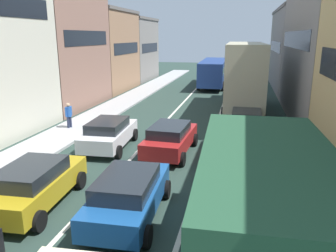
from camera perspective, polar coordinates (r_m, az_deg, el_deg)
sidewalk_left at (r=24.99m, az=-11.06°, el=2.15°), size 2.60×64.00×0.14m
lane_stripe_left at (r=23.48m, az=0.22°, el=1.44°), size 0.16×60.00×0.01m
lane_stripe_right at (r=23.01m, az=8.51°, el=0.99°), size 0.16×60.00×0.01m
building_row_left at (r=27.93m, az=-20.89°, el=12.80°), size 7.20×43.90×13.07m
removalist_box_truck at (r=7.66m, az=15.30°, el=-13.33°), size 2.94×7.79×3.58m
sedan_centre_lane_second at (r=10.68m, az=-6.75°, el=-11.44°), size 2.21×4.37×1.49m
wagon_left_lane_second at (r=12.15m, az=-21.78°, el=-9.09°), size 2.24×4.39×1.49m
hatchback_centre_lane_third at (r=16.12m, az=0.38°, el=-2.05°), size 2.22×4.38×1.49m
sedan_left_lane_third at (r=17.19m, az=-10.00°, el=-1.19°), size 2.25×4.39×1.49m
sedan_right_lane_behind_truck at (r=14.48m, az=11.95°, el=-4.40°), size 2.22×4.38×1.49m
wagon_right_lane_far at (r=19.78m, az=13.14°, el=0.79°), size 2.08×4.31×1.49m
bus_mid_queue_primary at (r=25.24m, az=12.82°, el=8.55°), size 2.95×10.55×5.06m
bus_far_queue_secondary at (r=38.40m, az=7.70°, el=9.31°), size 2.96×10.55×2.90m
pedestrian_near_kerb at (r=21.13m, az=-16.53°, el=1.88°), size 0.34×0.52×1.66m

